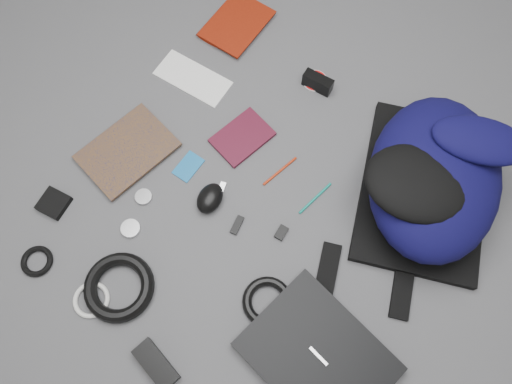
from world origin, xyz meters
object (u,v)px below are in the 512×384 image
Objects in this scene: backpack at (434,177)px; power_brick at (156,365)px; compact_camera at (318,82)px; pouch at (54,203)px; dvd_case at (242,137)px; laptop at (318,356)px; comic_book at (108,130)px; textbook_red at (216,12)px; mouse at (210,198)px.

backpack is 4.21× the size of power_brick.
compact_camera is 0.85m from pouch.
compact_camera is (0.08, 0.28, 0.02)m from dvd_case.
dvd_case is at bearing 119.84° from power_brick.
laptop is 0.41m from power_brick.
backpack is 1.05m from pouch.
comic_book is at bearing 96.76° from pouch.
power_brick is at bearing -131.72° from laptop.
laptop is 0.88m from comic_book.
backpack is 0.88m from textbook_red.
compact_camera reaches higher than dvd_case.
laptop is 0.83m from pouch.
dvd_case is 0.67m from power_brick.
textbook_red is at bearing 100.88° from comic_book.
backpack is 0.46m from compact_camera.
mouse is (0.05, -0.21, 0.02)m from dvd_case.
power_brick is at bearing -87.58° from compact_camera.
compact_camera is 1.23× the size of pouch.
compact_camera is at bearing 85.88° from dvd_case.
textbook_red is at bearing 149.46° from dvd_case.
backpack is at bearing 100.16° from laptop.
power_brick reaches higher than pouch.
dvd_case is 0.29m from compact_camera.
pouch is at bearing -110.14° from dvd_case.
laptop is 3.71× the size of mouse.
mouse is (0.38, 0.00, 0.01)m from comic_book.
textbook_red is at bearing 116.98° from mouse.
mouse is at bearing -65.48° from dvd_case.
backpack is 7.12× the size of pouch.
pouch is (-0.51, 0.16, -0.01)m from power_brick.
backpack is 3.20× the size of dvd_case.
backpack is 2.43× the size of textbook_red.
compact_camera reaches higher than power_brick.
mouse is at bearing -55.26° from textbook_red.
power_brick is at bearing -27.25° from comic_book.
power_brick reaches higher than dvd_case.
backpack is at bearing -20.17° from compact_camera.
pouch is (-0.83, -0.64, -0.10)m from backpack.
power_brick is at bearing -133.14° from backpack.
pouch is at bearing -88.87° from textbook_red.
laptop is at bearing -111.41° from backpack.
pouch is at bearing 174.60° from power_brick.
comic_book is 1.55× the size of dvd_case.
comic_book and pouch have the same top height.
backpack is 5.71× the size of mouse.
textbook_red is 2.35× the size of mouse.
mouse is (0.38, -0.53, 0.01)m from textbook_red.
textbook_red is 2.38× the size of compact_camera.
power_brick is 0.54m from pouch.
power_brick is (0.20, -0.64, 0.01)m from dvd_case.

